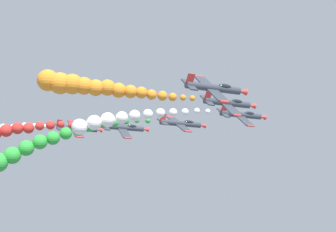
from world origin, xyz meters
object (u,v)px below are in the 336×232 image
(airplane_left_inner, at_px, (181,124))
(airplane_right_outer, at_px, (214,88))
(airplane_right_inner, at_px, (228,103))
(airplane_lead, at_px, (242,115))
(airplane_trailing, at_px, (78,128))
(airplane_left_outer, at_px, (124,128))

(airplane_left_inner, distance_m, airplane_right_outer, 29.00)
(airplane_left_inner, distance_m, airplane_right_inner, 17.55)
(airplane_lead, bearing_deg, airplane_left_inner, -139.17)
(airplane_left_inner, height_order, airplane_right_outer, airplane_right_outer)
(airplane_right_inner, bearing_deg, airplane_trailing, -153.93)
(airplane_left_outer, height_order, airplane_trailing, airplane_trailing)
(airplane_left_inner, xyz_separation_m, airplane_trailing, (-17.58, -16.86, 0.62))
(airplane_right_inner, relative_size, airplane_trailing, 1.00)
(airplane_right_outer, distance_m, airplane_trailing, 46.14)
(airplane_trailing, bearing_deg, airplane_left_outer, 41.97)
(airplane_left_outer, bearing_deg, airplane_trailing, -138.03)
(airplane_right_outer, bearing_deg, airplane_left_inner, 163.23)
(airplane_lead, relative_size, airplane_trailing, 1.00)
(airplane_lead, xyz_separation_m, airplane_left_inner, (-9.60, -8.30, -0.73))
(airplane_left_outer, xyz_separation_m, airplane_trailing, (-8.63, -7.76, 0.67))
(airplane_right_outer, relative_size, airplane_trailing, 1.00)
(airplane_lead, relative_size, airplane_left_outer, 1.00)
(airplane_right_inner, distance_m, airplane_left_outer, 28.12)
(airplane_right_inner, height_order, airplane_trailing, airplane_right_inner)
(airplane_lead, bearing_deg, airplane_right_outer, -42.54)
(airplane_right_outer, xyz_separation_m, airplane_trailing, (-45.34, -8.50, 0.80))
(airplane_lead, height_order, airplane_right_outer, airplane_lead)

